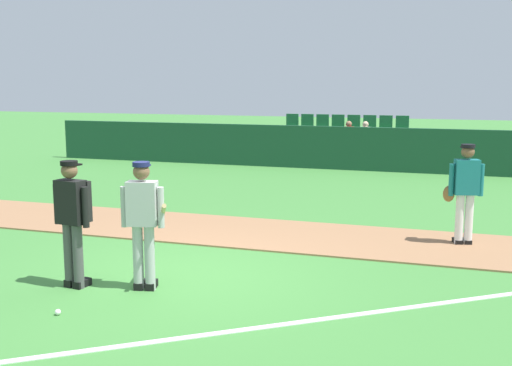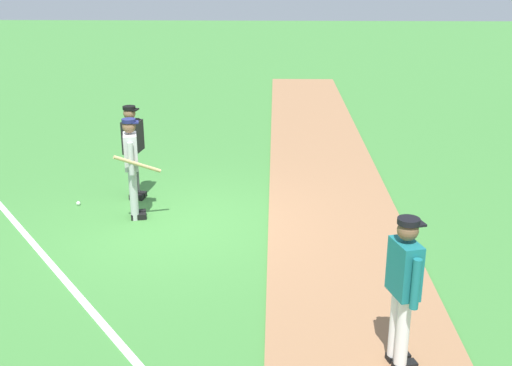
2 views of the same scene
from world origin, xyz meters
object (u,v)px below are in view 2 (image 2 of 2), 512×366
object	(u,v)px
umpire_home_plate	(133,147)
baseball	(78,203)
runner_teal_jersey	(403,288)
batter_grey_jersey	(132,165)

from	to	relation	value
umpire_home_plate	baseball	bearing A→B (deg)	-67.69
runner_teal_jersey	baseball	world-z (taller)	runner_teal_jersey
batter_grey_jersey	umpire_home_plate	bearing A→B (deg)	-168.63
batter_grey_jersey	umpire_home_plate	distance (m)	0.99
umpire_home_plate	batter_grey_jersey	bearing A→B (deg)	11.37
umpire_home_plate	baseball	distance (m)	1.43
runner_teal_jersey	batter_grey_jersey	bearing A→B (deg)	-137.66
runner_teal_jersey	baseball	bearing A→B (deg)	-133.57
batter_grey_jersey	runner_teal_jersey	bearing A→B (deg)	42.34
umpire_home_plate	runner_teal_jersey	world-z (taller)	same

